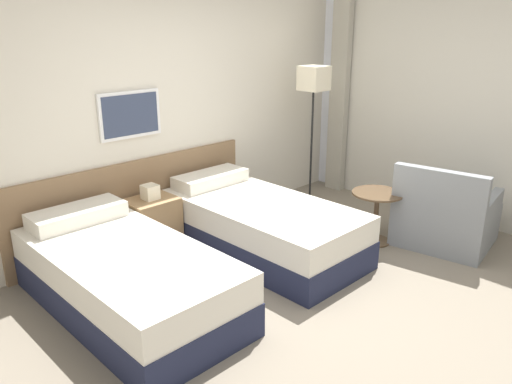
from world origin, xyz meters
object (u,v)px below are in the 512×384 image
object	(u,v)px
bed_near_door	(126,277)
side_table	(377,207)
bed_near_window	(260,225)
floor_lamp	(314,87)
nightstand	(152,224)
armchair	(445,219)

from	to	relation	value
bed_near_door	side_table	size ratio (longest dim) A/B	3.76
bed_near_door	bed_near_window	xyz separation A→B (m)	(1.47, 0.00, 0.00)
bed_near_door	side_table	bearing A→B (deg)	-15.31
floor_lamp	side_table	bearing A→B (deg)	-107.96
nightstand	floor_lamp	bearing A→B (deg)	-6.87
bed_near_window	nightstand	xyz separation A→B (m)	(-0.74, 0.75, 0.01)
nightstand	side_table	distance (m)	2.23
bed_near_window	side_table	size ratio (longest dim) A/B	3.76
side_table	nightstand	bearing A→B (deg)	140.29
bed_near_door	floor_lamp	size ratio (longest dim) A/B	1.20
bed_near_door	bed_near_window	world-z (taller)	same
bed_near_window	floor_lamp	world-z (taller)	floor_lamp
bed_near_window	armchair	size ratio (longest dim) A/B	2.02
bed_near_window	side_table	bearing A→B (deg)	-34.47
bed_near_door	armchair	distance (m)	3.14
bed_near_door	bed_near_window	size ratio (longest dim) A/B	1.00
bed_near_door	armchair	xyz separation A→B (m)	(2.91, -1.18, -0.00)
bed_near_door	nightstand	size ratio (longest dim) A/B	2.99
bed_near_door	floor_lamp	distance (m)	3.10
armchair	side_table	bearing A→B (deg)	33.31
bed_near_window	floor_lamp	size ratio (longest dim) A/B	1.20
bed_near_door	side_table	distance (m)	2.54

